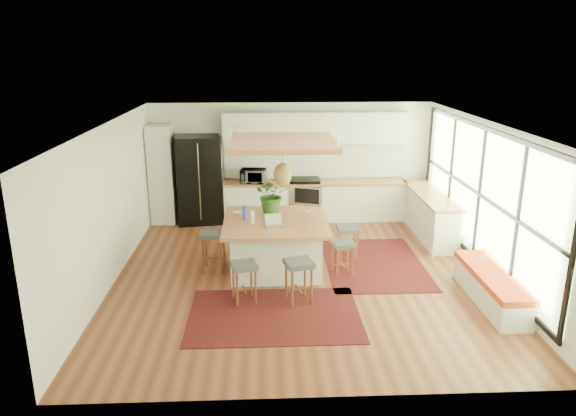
{
  "coord_description": "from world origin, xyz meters",
  "views": [
    {
      "loc": [
        -0.62,
        -8.79,
        3.91
      ],
      "look_at": [
        -0.2,
        0.5,
        1.1
      ],
      "focal_mm": 33.29,
      "sensor_mm": 36.0,
      "label": 1
    }
  ],
  "objects_px": {
    "stool_near_left": "(244,281)",
    "monitor": "(307,199)",
    "stool_left_side": "(213,252)",
    "stool_right_back": "(347,243)",
    "fridge": "(199,183)",
    "microwave": "(253,174)",
    "island": "(276,245)",
    "laptop": "(274,220)",
    "island_plant": "(272,198)",
    "stool_right_front": "(343,256)",
    "stool_near_right": "(299,281)"
  },
  "relations": [
    {
      "from": "monitor",
      "to": "island_plant",
      "type": "bearing_deg",
      "value": -163.17
    },
    {
      "from": "island",
      "to": "laptop",
      "type": "xyz_separation_m",
      "value": [
        -0.03,
        -0.34,
        0.58
      ]
    },
    {
      "from": "island_plant",
      "to": "stool_near_left",
      "type": "bearing_deg",
      "value": -104.82
    },
    {
      "from": "stool_near_left",
      "to": "monitor",
      "type": "bearing_deg",
      "value": 57.41
    },
    {
      "from": "monitor",
      "to": "island_plant",
      "type": "relative_size",
      "value": 0.75
    },
    {
      "from": "stool_near_left",
      "to": "monitor",
      "type": "relative_size",
      "value": 1.25
    },
    {
      "from": "stool_left_side",
      "to": "stool_right_back",
      "type": "bearing_deg",
      "value": 7.51
    },
    {
      "from": "stool_near_left",
      "to": "stool_right_back",
      "type": "height_order",
      "value": "stool_right_back"
    },
    {
      "from": "stool_near_left",
      "to": "stool_right_front",
      "type": "relative_size",
      "value": 1.05
    },
    {
      "from": "stool_near_left",
      "to": "island",
      "type": "bearing_deg",
      "value": 68.02
    },
    {
      "from": "stool_right_front",
      "to": "laptop",
      "type": "xyz_separation_m",
      "value": [
        -1.21,
        -0.01,
        0.7
      ]
    },
    {
      "from": "microwave",
      "to": "monitor",
      "type": "bearing_deg",
      "value": -58.85
    },
    {
      "from": "stool_right_front",
      "to": "stool_near_left",
      "type": "bearing_deg",
      "value": -150.34
    },
    {
      "from": "fridge",
      "to": "monitor",
      "type": "relative_size",
      "value": 3.84
    },
    {
      "from": "stool_near_left",
      "to": "island_plant",
      "type": "distance_m",
      "value": 2.06
    },
    {
      "from": "stool_near_right",
      "to": "stool_right_front",
      "type": "xyz_separation_m",
      "value": [
        0.85,
        1.03,
        0.0
      ]
    },
    {
      "from": "island",
      "to": "fridge",
      "type": "bearing_deg",
      "value": 120.66
    },
    {
      "from": "island",
      "to": "stool_near_right",
      "type": "height_order",
      "value": "island"
    },
    {
      "from": "fridge",
      "to": "island_plant",
      "type": "bearing_deg",
      "value": -63.2
    },
    {
      "from": "fridge",
      "to": "microwave",
      "type": "xyz_separation_m",
      "value": [
        1.25,
        -0.01,
        0.19
      ]
    },
    {
      "from": "stool_right_front",
      "to": "island_plant",
      "type": "distance_m",
      "value": 1.72
    },
    {
      "from": "fridge",
      "to": "laptop",
      "type": "distance_m",
      "value": 3.6
    },
    {
      "from": "fridge",
      "to": "monitor",
      "type": "bearing_deg",
      "value": -54.38
    },
    {
      "from": "fridge",
      "to": "island_plant",
      "type": "height_order",
      "value": "fridge"
    },
    {
      "from": "laptop",
      "to": "fridge",
      "type": "bearing_deg",
      "value": 106.77
    },
    {
      "from": "stool_right_back",
      "to": "island_plant",
      "type": "relative_size",
      "value": 0.97
    },
    {
      "from": "fridge",
      "to": "microwave",
      "type": "height_order",
      "value": "fridge"
    },
    {
      "from": "fridge",
      "to": "island",
      "type": "xyz_separation_m",
      "value": [
        1.69,
        -2.85,
        -0.46
      ]
    },
    {
      "from": "fridge",
      "to": "stool_right_front",
      "type": "distance_m",
      "value": 4.33
    },
    {
      "from": "stool_near_left",
      "to": "laptop",
      "type": "bearing_deg",
      "value": 62.63
    },
    {
      "from": "stool_right_front",
      "to": "microwave",
      "type": "height_order",
      "value": "microwave"
    },
    {
      "from": "stool_right_back",
      "to": "monitor",
      "type": "relative_size",
      "value": 1.28
    },
    {
      "from": "stool_near_left",
      "to": "stool_near_right",
      "type": "height_order",
      "value": "stool_near_right"
    },
    {
      "from": "island",
      "to": "island_plant",
      "type": "xyz_separation_m",
      "value": [
        -0.05,
        0.51,
        0.74
      ]
    },
    {
      "from": "stool_right_front",
      "to": "monitor",
      "type": "distance_m",
      "value": 1.29
    },
    {
      "from": "island",
      "to": "stool_right_front",
      "type": "distance_m",
      "value": 1.24
    },
    {
      "from": "laptop",
      "to": "stool_right_back",
      "type": "bearing_deg",
      "value": 14.45
    },
    {
      "from": "island",
      "to": "microwave",
      "type": "relative_size",
      "value": 3.28
    },
    {
      "from": "stool_right_front",
      "to": "stool_right_back",
      "type": "distance_m",
      "value": 0.67
    },
    {
      "from": "fridge",
      "to": "stool_near_left",
      "type": "distance_m",
      "value": 4.36
    },
    {
      "from": "fridge",
      "to": "stool_left_side",
      "type": "relative_size",
      "value": 2.72
    },
    {
      "from": "island",
      "to": "stool_right_back",
      "type": "height_order",
      "value": "island"
    },
    {
      "from": "stool_near_right",
      "to": "microwave",
      "type": "xyz_separation_m",
      "value": [
        -0.78,
        4.2,
        0.76
      ]
    },
    {
      "from": "stool_right_back",
      "to": "island",
      "type": "bearing_deg",
      "value": -166.93
    },
    {
      "from": "monitor",
      "to": "island",
      "type": "bearing_deg",
      "value": -121.74
    },
    {
      "from": "stool_left_side",
      "to": "laptop",
      "type": "distance_m",
      "value": 1.35
    },
    {
      "from": "stool_near_left",
      "to": "stool_right_back",
      "type": "distance_m",
      "value": 2.5
    },
    {
      "from": "stool_right_front",
      "to": "stool_left_side",
      "type": "height_order",
      "value": "stool_left_side"
    },
    {
      "from": "stool_near_left",
      "to": "stool_right_front",
      "type": "distance_m",
      "value": 1.97
    },
    {
      "from": "stool_near_left",
      "to": "microwave",
      "type": "height_order",
      "value": "microwave"
    }
  ]
}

